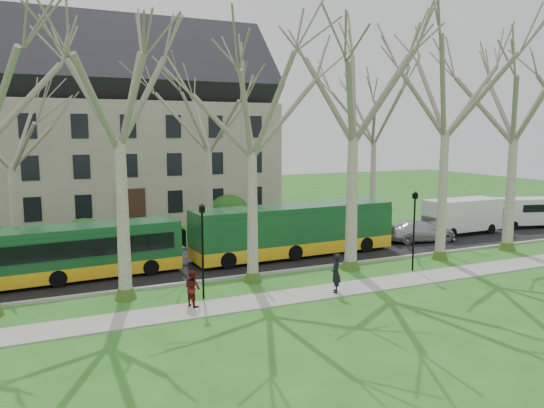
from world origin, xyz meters
The scene contains 16 objects.
ground centered at (0.00, 0.00, 0.00)m, with size 120.00×120.00×0.00m, color #28621C.
sidewalk centered at (0.00, -2.50, 0.03)m, with size 70.00×2.00×0.06m, color gray.
road centered at (0.00, 5.50, 0.03)m, with size 80.00×8.00×0.06m, color black.
curb centered at (0.00, 1.50, 0.07)m, with size 80.00×0.25×0.14m, color #A5A39E.
building centered at (-6.00, 24.00, 8.07)m, with size 26.50×12.20×16.00m.
tree_row_verge centered at (0.00, 0.30, 7.00)m, with size 49.00×7.00×14.00m.
tree_row_far centered at (-1.33, 11.00, 6.00)m, with size 33.00×7.00×12.00m.
lamp_row centered at (0.00, -1.00, 2.57)m, with size 36.22×0.22×4.30m.
hedges centered at (-4.67, 14.00, 1.00)m, with size 30.60×8.60×2.00m.
bus_lead centered at (-11.52, 4.58, 1.49)m, with size 11.48×2.39×2.87m, color #164D25, non-canonical shape.
bus_follow centered at (1.55, 4.68, 1.66)m, with size 12.77×2.66×3.19m, color #164D25, non-canonical shape.
sedan centered at (11.40, 4.85, 0.78)m, with size 2.01×4.96×1.44m, color #B7B6BC.
van_a centered at (16.01, 5.72, 1.36)m, with size 5.94×2.16×2.59m, color silver, non-canonical shape.
van_b centered at (22.72, 5.70, 1.22)m, with size 5.30×1.93×2.31m, color silver, non-canonical shape.
pedestrian_a centered at (-0.07, -2.87, 1.00)m, with size 0.68×0.45×1.87m, color black.
pedestrian_b centered at (-6.79, -2.00, 0.86)m, with size 0.78×0.61×1.60m, color #511512.
Camera 1 is at (-12.85, -23.77, 7.65)m, focal length 35.00 mm.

